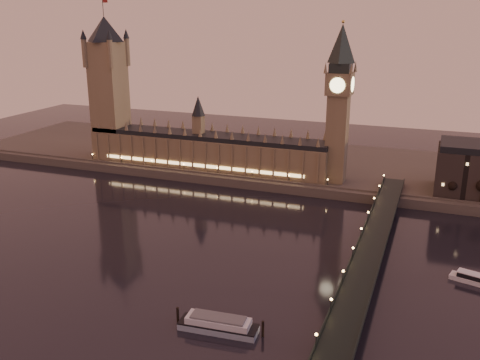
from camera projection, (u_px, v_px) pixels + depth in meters
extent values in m
plane|color=black|center=(181.00, 248.00, 271.64)|extent=(700.00, 700.00, 0.00)
cube|color=#423D35|center=(314.00, 165.00, 407.76)|extent=(560.00, 130.00, 6.00)
cube|color=brown|center=(207.00, 153.00, 388.10)|extent=(180.00, 26.00, 22.00)
cube|color=black|center=(206.00, 136.00, 384.34)|extent=(180.00, 22.00, 3.20)
cube|color=#FFCC7F|center=(199.00, 165.00, 377.84)|extent=(153.00, 0.25, 2.20)
cube|color=brown|center=(110.00, 101.00, 405.42)|extent=(22.00, 22.00, 88.00)
cone|color=black|center=(105.00, 29.00, 389.62)|extent=(31.68, 31.68, 18.00)
cylinder|color=black|center=(103.00, 7.00, 385.14)|extent=(0.44, 0.44, 12.00)
cube|color=maroon|center=(105.00, 1.00, 383.05)|extent=(4.00, 0.15, 2.50)
cube|color=brown|center=(337.00, 139.00, 350.82)|extent=(13.00, 13.00, 58.00)
cube|color=brown|center=(340.00, 84.00, 340.09)|extent=(16.00, 16.00, 14.00)
cylinder|color=#FFEAA5|center=(337.00, 85.00, 332.79)|extent=(9.60, 0.35, 9.60)
cylinder|color=#FFEAA5|center=(327.00, 83.00, 342.87)|extent=(0.35, 9.60, 9.60)
cube|color=black|center=(341.00, 68.00, 337.11)|extent=(13.00, 13.00, 6.00)
cone|color=black|center=(342.00, 43.00, 332.64)|extent=(17.68, 17.68, 24.00)
sphere|color=gold|center=(343.00, 22.00, 328.76)|extent=(2.00, 2.00, 2.00)
cube|color=black|center=(366.00, 262.00, 238.02)|extent=(13.00, 260.00, 2.00)
cube|color=black|center=(352.00, 257.00, 239.72)|extent=(0.60, 260.00, 1.00)
cube|color=black|center=(381.00, 261.00, 235.44)|extent=(0.60, 260.00, 1.00)
cylinder|color=black|center=(454.00, 192.00, 322.12)|extent=(0.70, 0.70, 9.24)
sphere|color=black|center=(454.00, 185.00, 320.68)|extent=(6.16, 6.16, 6.16)
cylinder|color=black|center=(479.00, 195.00, 317.35)|extent=(0.70, 0.70, 9.24)
sphere|color=black|center=(480.00, 187.00, 315.91)|extent=(6.16, 6.16, 6.16)
cube|color=silver|center=(479.00, 282.00, 234.71)|extent=(24.80, 12.21, 2.04)
cube|color=black|center=(479.00, 278.00, 234.10)|extent=(18.48, 9.50, 2.04)
cube|color=silver|center=(480.00, 275.00, 233.75)|extent=(19.01, 9.86, 0.37)
cube|color=#8A9EB0|center=(218.00, 328.00, 200.19)|extent=(30.51, 10.73, 2.43)
cube|color=black|center=(218.00, 324.00, 199.76)|extent=(30.51, 10.73, 0.47)
cube|color=silver|center=(218.00, 321.00, 199.32)|extent=(24.84, 9.36, 2.43)
cube|color=#595B5E|center=(218.00, 317.00, 198.86)|extent=(21.04, 8.13, 0.66)
cylinder|color=black|center=(178.00, 315.00, 205.03)|extent=(1.03, 1.03, 6.36)
cylinder|color=black|center=(263.00, 329.00, 195.96)|extent=(1.03, 1.03, 6.36)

